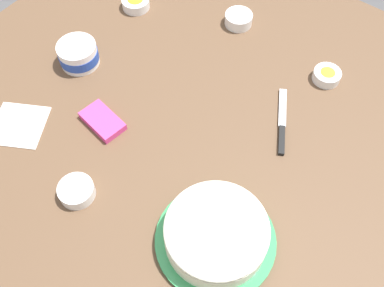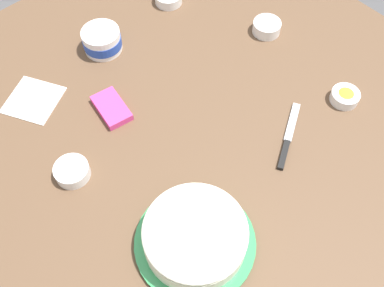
# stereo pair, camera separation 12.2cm
# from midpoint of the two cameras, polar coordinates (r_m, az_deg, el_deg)

# --- Properties ---
(ground_plane) EXTENTS (1.54, 1.54, 0.00)m
(ground_plane) POSITION_cam_midpoint_polar(r_m,az_deg,el_deg) (1.34, 2.45, 4.35)
(ground_plane) COLOR brown
(frosted_cake) EXTENTS (0.30, 0.30, 0.11)m
(frosted_cake) POSITION_cam_midpoint_polar(r_m,az_deg,el_deg) (1.09, 3.68, -12.12)
(frosted_cake) COLOR #339351
(frosted_cake) RESTS_ON ground_plane
(frosting_tub) EXTENTS (0.13, 0.13, 0.07)m
(frosting_tub) POSITION_cam_midpoint_polar(r_m,az_deg,el_deg) (1.49, -9.17, 12.84)
(frosting_tub) COLOR white
(frosting_tub) RESTS_ON ground_plane
(spreading_knife) EXTENTS (0.13, 0.22, 0.01)m
(spreading_knife) POSITION_cam_midpoint_polar(r_m,az_deg,el_deg) (1.30, 14.79, 0.10)
(spreading_knife) COLOR silver
(spreading_knife) RESTS_ON ground_plane
(sprinkle_bowl_pink) EXTENTS (0.09, 0.09, 0.04)m
(sprinkle_bowl_pink) POSITION_cam_midpoint_polar(r_m,az_deg,el_deg) (1.57, 11.86, 14.32)
(sprinkle_bowl_pink) COLOR white
(sprinkle_bowl_pink) RESTS_ON ground_plane
(sprinkle_bowl_rainbow) EXTENTS (0.10, 0.10, 0.04)m
(sprinkle_bowl_rainbow) POSITION_cam_midpoint_polar(r_m,az_deg,el_deg) (1.23, -12.44, -3.73)
(sprinkle_bowl_rainbow) COLOR white
(sprinkle_bowl_rainbow) RESTS_ON ground_plane
(sprinkle_bowl_yellow) EXTENTS (0.09, 0.09, 0.04)m
(sprinkle_bowl_yellow) POSITION_cam_midpoint_polar(r_m,az_deg,el_deg) (1.44, 21.40, 5.50)
(sprinkle_bowl_yellow) COLOR white
(sprinkle_bowl_yellow) RESTS_ON ground_plane
(candy_box_lower) EXTENTS (0.14, 0.10, 0.02)m
(candy_box_lower) POSITION_cam_midpoint_polar(r_m,az_deg,el_deg) (1.33, -7.74, 4.34)
(candy_box_lower) COLOR #E53D8E
(candy_box_lower) RESTS_ON ground_plane
(paper_napkin) EXTENTS (0.20, 0.20, 0.01)m
(paper_napkin) POSITION_cam_midpoint_polar(r_m,az_deg,el_deg) (1.41, -17.43, 5.21)
(paper_napkin) COLOR white
(paper_napkin) RESTS_ON ground_plane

